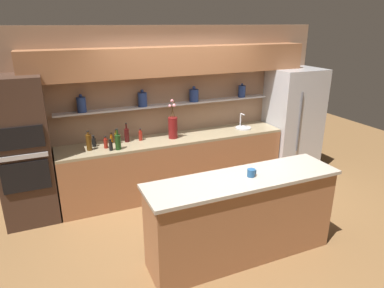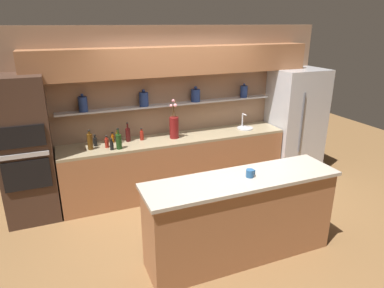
{
  "view_description": "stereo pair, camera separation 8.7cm",
  "coord_description": "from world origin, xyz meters",
  "px_view_note": "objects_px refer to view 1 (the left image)",
  "views": [
    {
      "loc": [
        -1.89,
        -3.56,
        2.64
      ],
      "look_at": [
        -0.22,
        0.3,
        1.14
      ],
      "focal_mm": 32.0,
      "sensor_mm": 36.0,
      "label": 1
    },
    {
      "loc": [
        -1.81,
        -3.6,
        2.64
      ],
      "look_at": [
        -0.22,
        0.3,
        1.14
      ],
      "focal_mm": 32.0,
      "sensor_mm": 36.0,
      "label": 2
    }
  ],
  "objects_px": {
    "bottle_oil_5": "(116,138)",
    "bottle_wine_7": "(127,135)",
    "oven_tower": "(24,152)",
    "coffee_mug": "(251,173)",
    "bottle_sauce_4": "(94,142)",
    "refrigerator": "(293,121)",
    "bottle_sauce_0": "(141,135)",
    "bottle_sauce_2": "(111,146)",
    "bottle_sauce_8": "(111,139)",
    "sink_fixture": "(243,127)",
    "bottle_sauce_1": "(106,143)",
    "bottle_wine_6": "(118,142)",
    "flower_vase": "(173,126)",
    "bottle_spirit_3": "(89,142)"
  },
  "relations": [
    {
      "from": "bottle_oil_5",
      "to": "bottle_wine_7",
      "type": "height_order",
      "value": "bottle_wine_7"
    },
    {
      "from": "oven_tower",
      "to": "coffee_mug",
      "type": "height_order",
      "value": "oven_tower"
    },
    {
      "from": "bottle_sauce_4",
      "to": "bottle_wine_7",
      "type": "distance_m",
      "value": 0.49
    },
    {
      "from": "refrigerator",
      "to": "bottle_sauce_0",
      "type": "distance_m",
      "value": 2.8
    },
    {
      "from": "bottle_sauce_2",
      "to": "bottle_sauce_8",
      "type": "bearing_deg",
      "value": 77.74
    },
    {
      "from": "bottle_oil_5",
      "to": "coffee_mug",
      "type": "height_order",
      "value": "bottle_oil_5"
    },
    {
      "from": "sink_fixture",
      "to": "bottle_sauce_4",
      "type": "height_order",
      "value": "sink_fixture"
    },
    {
      "from": "sink_fixture",
      "to": "bottle_sauce_1",
      "type": "distance_m",
      "value": 2.34
    },
    {
      "from": "sink_fixture",
      "to": "bottle_wine_6",
      "type": "xyz_separation_m",
      "value": [
        -2.18,
        -0.18,
        0.09
      ]
    },
    {
      "from": "bottle_wine_6",
      "to": "bottle_wine_7",
      "type": "relative_size",
      "value": 1.04
    },
    {
      "from": "flower_vase",
      "to": "bottle_sauce_1",
      "type": "xyz_separation_m",
      "value": [
        -1.05,
        -0.04,
        -0.12
      ]
    },
    {
      "from": "refrigerator",
      "to": "bottle_sauce_4",
      "type": "bearing_deg",
      "value": 177.93
    },
    {
      "from": "flower_vase",
      "to": "sink_fixture",
      "type": "bearing_deg",
      "value": 0.53
    },
    {
      "from": "bottle_sauce_1",
      "to": "bottle_spirit_3",
      "type": "distance_m",
      "value": 0.24
    },
    {
      "from": "bottle_sauce_4",
      "to": "bottle_wine_6",
      "type": "height_order",
      "value": "bottle_wine_6"
    },
    {
      "from": "sink_fixture",
      "to": "bottle_sauce_0",
      "type": "height_order",
      "value": "sink_fixture"
    },
    {
      "from": "bottle_spirit_3",
      "to": "coffee_mug",
      "type": "relative_size",
      "value": 2.6
    },
    {
      "from": "bottle_wine_7",
      "to": "flower_vase",
      "type": "bearing_deg",
      "value": -8.84
    },
    {
      "from": "flower_vase",
      "to": "bottle_sauce_0",
      "type": "xyz_separation_m",
      "value": [
        -0.5,
        0.09,
        -0.11
      ]
    },
    {
      "from": "bottle_oil_5",
      "to": "bottle_wine_6",
      "type": "height_order",
      "value": "bottle_wine_6"
    },
    {
      "from": "refrigerator",
      "to": "bottle_sauce_0",
      "type": "relative_size",
      "value": 9.95
    },
    {
      "from": "bottle_sauce_2",
      "to": "bottle_wine_6",
      "type": "relative_size",
      "value": 0.55
    },
    {
      "from": "bottle_sauce_2",
      "to": "bottle_spirit_3",
      "type": "bearing_deg",
      "value": 155.06
    },
    {
      "from": "refrigerator",
      "to": "flower_vase",
      "type": "bearing_deg",
      "value": 179.07
    },
    {
      "from": "flower_vase",
      "to": "bottle_sauce_0",
      "type": "height_order",
      "value": "flower_vase"
    },
    {
      "from": "bottle_sauce_8",
      "to": "bottle_sauce_1",
      "type": "bearing_deg",
      "value": -122.09
    },
    {
      "from": "bottle_oil_5",
      "to": "bottle_wine_7",
      "type": "xyz_separation_m",
      "value": [
        0.16,
        0.03,
        0.02
      ]
    },
    {
      "from": "bottle_spirit_3",
      "to": "bottle_sauce_2",
      "type": "bearing_deg",
      "value": -24.94
    },
    {
      "from": "sink_fixture",
      "to": "bottle_sauce_8",
      "type": "relative_size",
      "value": 1.67
    },
    {
      "from": "bottle_spirit_3",
      "to": "bottle_sauce_8",
      "type": "xyz_separation_m",
      "value": [
        0.35,
        0.18,
        -0.05
      ]
    },
    {
      "from": "bottle_sauce_0",
      "to": "bottle_sauce_8",
      "type": "height_order",
      "value": "bottle_sauce_0"
    },
    {
      "from": "refrigerator",
      "to": "bottle_oil_5",
      "type": "height_order",
      "value": "refrigerator"
    },
    {
      "from": "bottle_sauce_0",
      "to": "bottle_sauce_1",
      "type": "relative_size",
      "value": 1.05
    },
    {
      "from": "oven_tower",
      "to": "bottle_wine_7",
      "type": "xyz_separation_m",
      "value": [
        1.42,
        0.11,
        0.02
      ]
    },
    {
      "from": "bottle_sauce_0",
      "to": "bottle_sauce_1",
      "type": "height_order",
      "value": "bottle_sauce_0"
    },
    {
      "from": "bottle_sauce_1",
      "to": "bottle_sauce_2",
      "type": "xyz_separation_m",
      "value": [
        0.05,
        -0.13,
        -0.0
      ]
    },
    {
      "from": "bottle_wine_7",
      "to": "bottle_wine_6",
      "type": "bearing_deg",
      "value": -124.39
    },
    {
      "from": "oven_tower",
      "to": "bottle_sauce_8",
      "type": "distance_m",
      "value": 1.2
    },
    {
      "from": "oven_tower",
      "to": "bottle_sauce_4",
      "type": "relative_size",
      "value": 11.78
    },
    {
      "from": "sink_fixture",
      "to": "bottle_sauce_2",
      "type": "relative_size",
      "value": 1.59
    },
    {
      "from": "oven_tower",
      "to": "bottle_sauce_4",
      "type": "xyz_separation_m",
      "value": [
        0.92,
        0.09,
        -0.02
      ]
    },
    {
      "from": "bottle_wine_7",
      "to": "coffee_mug",
      "type": "height_order",
      "value": "bottle_wine_7"
    },
    {
      "from": "oven_tower",
      "to": "sink_fixture",
      "type": "bearing_deg",
      "value": 0.22
    },
    {
      "from": "bottle_sauce_8",
      "to": "coffee_mug",
      "type": "distance_m",
      "value": 2.34
    },
    {
      "from": "oven_tower",
      "to": "bottle_sauce_1",
      "type": "bearing_deg",
      "value": -2.22
    },
    {
      "from": "bottle_spirit_3",
      "to": "bottle_wine_7",
      "type": "bearing_deg",
      "value": 14.45
    },
    {
      "from": "oven_tower",
      "to": "bottle_sauce_2",
      "type": "xyz_separation_m",
      "value": [
        1.12,
        -0.17,
        -0.02
      ]
    },
    {
      "from": "flower_vase",
      "to": "bottle_wine_7",
      "type": "distance_m",
      "value": 0.72
    },
    {
      "from": "bottle_oil_5",
      "to": "bottle_sauce_8",
      "type": "relative_size",
      "value": 1.41
    },
    {
      "from": "sink_fixture",
      "to": "bottle_sauce_8",
      "type": "bearing_deg",
      "value": 176.6
    }
  ]
}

